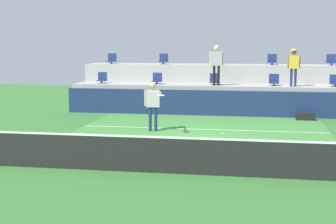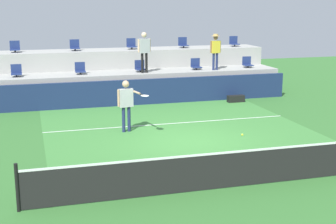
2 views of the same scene
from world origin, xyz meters
TOP-DOWN VIEW (x-y plane):
  - ground_plane at (0.00, 0.00)m, footprint 40.00×40.00m
  - court_inner_paint at (0.00, 1.00)m, footprint 9.00×10.00m
  - court_service_line at (0.00, 2.40)m, footprint 9.00×0.06m
  - tennis_net at (0.00, -4.00)m, footprint 10.48×0.08m
  - sponsor_backboard at (0.00, 6.00)m, footprint 13.00×0.16m
  - seating_tier_lower at (0.00, 7.30)m, footprint 13.00×1.80m
  - seating_tier_upper at (0.00, 9.10)m, footprint 13.00×1.80m
  - stadium_chair_lower_far_left at (-5.33, 7.23)m, footprint 0.44×0.40m
  - stadium_chair_lower_left at (-2.66, 7.23)m, footprint 0.44×0.40m
  - stadium_chair_lower_center at (0.01, 7.23)m, footprint 0.44×0.40m
  - stadium_chair_lower_right at (2.68, 7.23)m, footprint 0.44×0.40m
  - stadium_chair_lower_far_right at (5.30, 7.23)m, footprint 0.44×0.40m
  - stadium_chair_upper_far_left at (-5.36, 9.03)m, footprint 0.44×0.40m
  - stadium_chair_upper_left at (-2.68, 9.03)m, footprint 0.44×0.40m
  - stadium_chair_upper_center at (0.01, 9.03)m, footprint 0.44×0.40m
  - stadium_chair_upper_right at (2.62, 9.03)m, footprint 0.44×0.40m
  - stadium_chair_upper_far_right at (5.36, 9.03)m, footprint 0.44×0.40m
  - tennis_player at (-1.71, 1.73)m, footprint 0.92×1.18m
  - spectator_in_white at (0.13, 6.85)m, footprint 0.62×0.28m
  - spectator_with_hat at (3.49, 6.85)m, footprint 0.57×0.45m
  - tennis_ball at (1.00, -1.69)m, footprint 0.07×0.07m
  - equipment_bag at (3.92, 5.36)m, footprint 0.76×0.28m

SIDE VIEW (x-z plane):
  - ground_plane at x=0.00m, z-range 0.00..0.00m
  - court_inner_paint at x=0.00m, z-range 0.00..0.01m
  - court_service_line at x=0.00m, z-range 0.01..0.01m
  - equipment_bag at x=3.92m, z-range 0.00..0.30m
  - tennis_net at x=0.00m, z-range -0.04..1.03m
  - sponsor_backboard at x=0.00m, z-range 0.00..1.10m
  - tennis_ball at x=1.00m, z-range 0.57..0.63m
  - seating_tier_lower at x=0.00m, z-range 0.00..1.25m
  - seating_tier_upper at x=0.00m, z-range 0.00..2.10m
  - tennis_player at x=-1.71m, z-range 0.21..1.98m
  - stadium_chair_lower_far_left at x=-5.33m, z-range 1.20..1.72m
  - stadium_chair_lower_left at x=-2.66m, z-range 1.20..1.72m
  - stadium_chair_lower_center at x=0.01m, z-range 1.20..1.72m
  - stadium_chair_lower_right at x=2.68m, z-range 1.20..1.72m
  - stadium_chair_lower_far_right at x=5.30m, z-range 1.20..1.72m
  - spectator_with_hat at x=3.49m, z-range 1.42..3.08m
  - stadium_chair_upper_far_left at x=-5.36m, z-range 2.05..2.57m
  - stadium_chair_upper_left at x=-2.68m, z-range 2.05..2.57m
  - stadium_chair_upper_center at x=0.01m, z-range 2.05..2.57m
  - stadium_chair_upper_right at x=2.62m, z-range 2.05..2.57m
  - stadium_chair_upper_far_right at x=5.36m, z-range 2.05..2.57m
  - spectator_in_white at x=0.13m, z-range 1.45..3.24m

